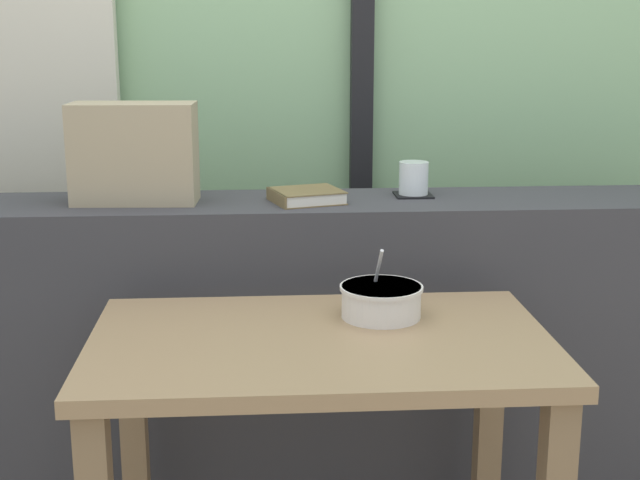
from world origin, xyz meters
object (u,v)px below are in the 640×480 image
Objects in this scene: closed_book at (306,196)px; throw_pillow at (134,153)px; coaster_square at (413,195)px; soup_bowl at (381,301)px; juice_glass at (414,179)px; breakfast_table at (321,395)px.

closed_book is 0.66× the size of throw_pillow.
coaster_square reaches higher than soup_bowl.
soup_bowl is (-0.15, -0.48, -0.19)m from juice_glass.
closed_book is (-0.30, -0.07, -0.03)m from juice_glass.
closed_book reaches higher than breakfast_table.
breakfast_table is 0.74m from coaster_square.
soup_bowl is at bearing -107.50° from coaster_square.
juice_glass is 0.42× the size of closed_book.
juice_glass is 0.31m from closed_book.
closed_book is (-0.00, 0.54, 0.33)m from breakfast_table.
juice_glass is at bearing 180.00° from coaster_square.
throw_pillow reaches higher than coaster_square.
soup_bowl is at bearing -70.50° from closed_book.
soup_bowl is (0.15, -0.41, -0.16)m from closed_book.
coaster_square is at bearing 3.28° from throw_pillow.
soup_bowl reaches higher than breakfast_table.
throw_pillow reaches higher than closed_book.
closed_book is 0.47m from soup_bowl.
throw_pillow is at bearing 143.61° from soup_bowl.
coaster_square is at bearing 72.50° from soup_bowl.
closed_book is at bearing -167.41° from coaster_square.
juice_glass reaches higher than closed_book.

